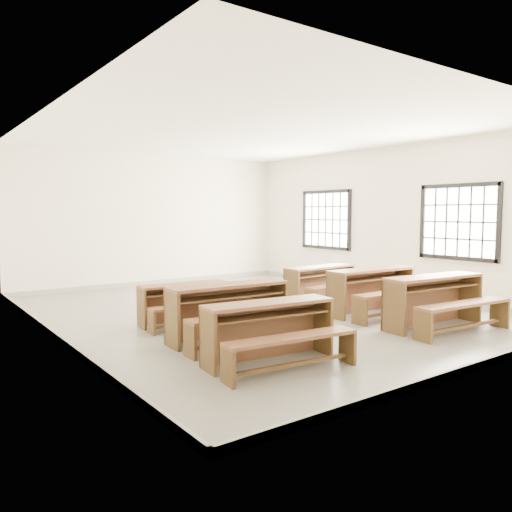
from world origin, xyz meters
TOP-DOWN VIEW (x-y plane):
  - room at (0.09, 0.00)m, footprint 8.50×8.50m
  - desk_set_0 at (-1.70, -2.64)m, footprint 1.70×1.02m
  - desk_set_1 at (-1.51, -1.47)m, footprint 1.80×0.99m
  - desk_set_2 at (-1.54, -0.18)m, footprint 1.49×0.85m
  - desk_set_3 at (1.49, -2.70)m, footprint 1.86×1.08m
  - desk_set_4 at (1.53, -1.42)m, footprint 1.79×0.95m
  - desk_set_5 at (1.51, -0.14)m, footprint 1.68×0.96m

SIDE VIEW (x-z plane):
  - desk_set_2 at x=-1.54m, z-range 0.05..0.70m
  - desk_set_0 at x=-1.70m, z-range 0.06..0.79m
  - desk_set_5 at x=1.51m, z-range 0.06..0.79m
  - desk_set_1 at x=-1.51m, z-range 0.07..0.86m
  - desk_set_4 at x=1.53m, z-range 0.07..0.86m
  - desk_set_3 at x=1.49m, z-range 0.07..0.87m
  - room at x=0.09m, z-range 0.54..3.74m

